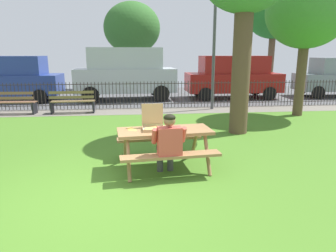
{
  "coord_description": "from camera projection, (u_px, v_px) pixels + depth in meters",
  "views": [
    {
      "loc": [
        0.67,
        -4.51,
        2.21
      ],
      "look_at": [
        1.3,
        1.57,
        0.75
      ],
      "focal_mm": 32.73,
      "sensor_mm": 36.0,
      "label": 1
    }
  ],
  "objects": [
    {
      "name": "parked_car_left",
      "position": [
        9.0,
        78.0,
        14.14
      ],
      "size": [
        4.61,
        1.98,
        2.08
      ],
      "color": "navy",
      "rests_on": "ground"
    },
    {
      "name": "pizza_box_open",
      "position": [
        153.0,
        124.0,
        5.93
      ],
      "size": [
        0.43,
        0.46,
        0.48
      ],
      "color": "tan",
      "rests_on": "picnic_table_foreground"
    },
    {
      "name": "lamp_post_walkway",
      "position": [
        214.0,
        43.0,
        11.82
      ],
      "size": [
        0.28,
        0.28,
        4.27
      ],
      "color": "#4C4C51",
      "rests_on": "ground"
    },
    {
      "name": "far_tree_center",
      "position": [
        274.0,
        13.0,
        20.85
      ],
      "size": [
        3.82,
        3.82,
        6.61
      ],
      "color": "brown",
      "rests_on": "ground"
    },
    {
      "name": "parked_car_far_right",
      "position": [
        336.0,
        77.0,
        15.77
      ],
      "size": [
        3.97,
        1.97,
        1.98
      ],
      "color": "gray",
      "rests_on": "ground"
    },
    {
      "name": "picnic_table_foreground",
      "position": [
        165.0,
        138.0,
        5.94
      ],
      "size": [
        1.94,
        1.65,
        0.79
      ],
      "color": "#9D7146",
      "rests_on": "ground"
    },
    {
      "name": "ground",
      "position": [
        108.0,
        156.0,
        6.75
      ],
      "size": [
        28.0,
        12.0,
        0.02
      ],
      "primitive_type": "cube",
      "color": "#477824"
    },
    {
      "name": "parked_car_right",
      "position": [
        233.0,
        76.0,
        15.2
      ],
      "size": [
        4.6,
        1.95,
        2.08
      ],
      "color": "maroon",
      "rests_on": "ground"
    },
    {
      "name": "tree_near_table",
      "position": [
        307.0,
        12.0,
        10.37
      ],
      "size": [
        2.77,
        2.77,
        4.84
      ],
      "color": "brown",
      "rests_on": "ground"
    },
    {
      "name": "iron_fence_streetside",
      "position": [
        120.0,
        95.0,
        12.42
      ],
      "size": [
        21.2,
        0.03,
        1.09
      ],
      "color": "#2D2823",
      "rests_on": "ground"
    },
    {
      "name": "pizza_slice_on_table",
      "position": [
        132.0,
        129.0,
        5.92
      ],
      "size": [
        0.24,
        0.28,
        0.02
      ],
      "color": "#EFCD4C",
      "rests_on": "picnic_table_foreground"
    },
    {
      "name": "adult_at_table",
      "position": [
        169.0,
        143.0,
        5.45
      ],
      "size": [
        0.63,
        0.62,
        1.19
      ],
      "color": "#444444",
      "rests_on": "ground"
    },
    {
      "name": "far_tree_midleft",
      "position": [
        132.0,
        28.0,
        20.13
      ],
      "size": [
        3.7,
        3.7,
        5.48
      ],
      "color": "brown",
      "rests_on": "ground"
    },
    {
      "name": "street_asphalt",
      "position": [
        124.0,
        96.0,
        16.16
      ],
      "size": [
        28.0,
        7.46,
        0.01
      ],
      "primitive_type": "cube",
      "color": "#515154"
    },
    {
      "name": "park_bench_center",
      "position": [
        73.0,
        102.0,
        11.47
      ],
      "size": [
        1.62,
        0.53,
        0.85
      ],
      "color": "olive",
      "rests_on": "ground"
    },
    {
      "name": "cobblestone_walkway",
      "position": [
        120.0,
        112.0,
        11.87
      ],
      "size": [
        28.0,
        1.4,
        0.01
      ],
      "primitive_type": "cube",
      "color": "slate"
    },
    {
      "name": "park_bench_left",
      "position": [
        13.0,
        103.0,
        11.25
      ],
      "size": [
        1.62,
        0.53,
        0.85
      ],
      "color": "brown",
      "rests_on": "ground"
    },
    {
      "name": "parked_car_center",
      "position": [
        125.0,
        72.0,
        14.62
      ],
      "size": [
        4.8,
        2.28,
        2.46
      ],
      "color": "#B3BBC3",
      "rests_on": "ground"
    }
  ]
}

